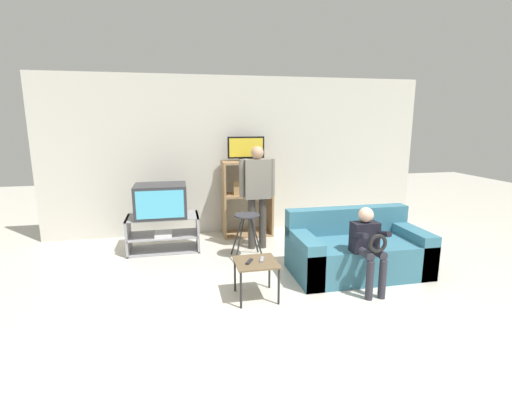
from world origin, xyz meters
name	(u,v)px	position (x,y,z in m)	size (l,w,h in m)	color
ground_plane	(304,336)	(0.00, 0.00, 0.00)	(18.00, 18.00, 0.00)	beige
wall_back	(240,156)	(0.00, 3.36, 1.30)	(6.40, 0.06, 2.60)	beige
tv_stand	(164,233)	(-1.29, 2.55, 0.26)	(1.02, 0.50, 0.52)	#939399
television_main	(161,200)	(-1.30, 2.54, 0.76)	(0.72, 0.55, 0.47)	#2D2D33
media_shelf	(247,198)	(0.06, 3.06, 0.63)	(0.81, 0.45, 1.24)	#9E7A51
television_flat	(246,149)	(0.05, 3.09, 1.43)	(0.60, 0.20, 0.39)	black
folding_stool	(247,223)	(-0.14, 2.00, 0.51)	(0.42, 0.39, 0.63)	black
snack_table	(256,266)	(-0.27, 0.81, 0.36)	(0.45, 0.45, 0.41)	brown
remote_control_black	(249,262)	(-0.34, 0.80, 0.42)	(0.04, 0.14, 0.02)	#232328
remote_control_white	(262,259)	(-0.20, 0.83, 0.42)	(0.04, 0.14, 0.02)	gray
couch	(356,251)	(1.12, 1.23, 0.27)	(1.65, 0.88, 0.77)	teal
person_standing_adult	(257,188)	(0.08, 2.37, 0.92)	(0.53, 0.20, 1.53)	#3D3833
person_seated_child	(368,242)	(0.98, 0.73, 0.57)	(0.33, 0.43, 0.94)	#2D2D38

